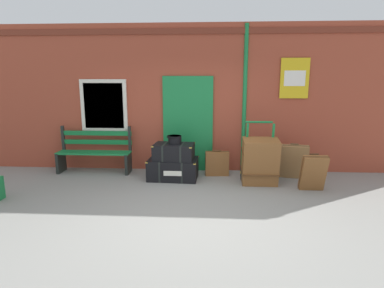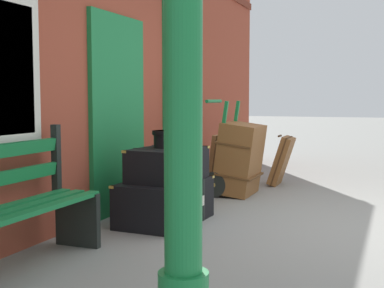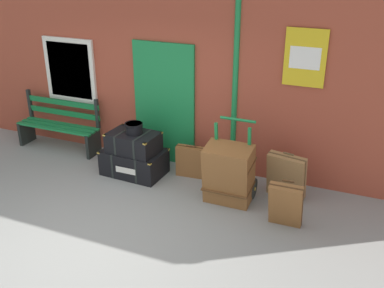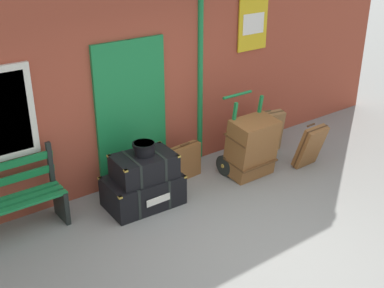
% 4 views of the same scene
% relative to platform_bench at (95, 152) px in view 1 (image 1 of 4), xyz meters
% --- Properties ---
extents(ground_plane, '(60.00, 60.00, 0.00)m').
position_rel_platform_bench_xyz_m(ground_plane, '(2.23, -2.16, -0.44)').
color(ground_plane, gray).
extents(brick_facade, '(10.40, 0.35, 3.20)m').
position_rel_platform_bench_xyz_m(brick_facade, '(2.22, 0.44, 1.15)').
color(brick_facade, '#9E422D').
rests_on(brick_facade, ground).
extents(platform_bench, '(1.60, 0.43, 1.01)m').
position_rel_platform_bench_xyz_m(platform_bench, '(0.00, 0.00, 0.00)').
color(platform_bench, '#197A3D').
rests_on(platform_bench, ground).
extents(steamer_trunk_base, '(1.04, 0.70, 0.43)m').
position_rel_platform_bench_xyz_m(steamer_trunk_base, '(1.79, -0.39, -0.23)').
color(steamer_trunk_base, black).
rests_on(steamer_trunk_base, ground).
extents(steamer_trunk_middle, '(0.85, 0.61, 0.33)m').
position_rel_platform_bench_xyz_m(steamer_trunk_middle, '(1.81, -0.41, 0.14)').
color(steamer_trunk_middle, black).
rests_on(steamer_trunk_middle, steamer_trunk_base).
extents(round_hatbox, '(0.29, 0.29, 0.17)m').
position_rel_platform_bench_xyz_m(round_hatbox, '(1.83, -0.40, 0.39)').
color(round_hatbox, black).
rests_on(round_hatbox, steamer_trunk_middle).
extents(porters_trolley, '(0.71, 0.56, 1.21)m').
position_rel_platform_bench_xyz_m(porters_trolley, '(3.52, -0.48, -0.17)').
color(porters_trolley, black).
rests_on(porters_trolley, ground).
extents(large_brown_trunk, '(0.70, 0.55, 0.93)m').
position_rel_platform_bench_xyz_m(large_brown_trunk, '(3.52, -0.65, 0.02)').
color(large_brown_trunk, brown).
rests_on(large_brown_trunk, ground).
extents(suitcase_cream, '(0.61, 0.36, 0.73)m').
position_rel_platform_bench_xyz_m(suitcase_cream, '(4.28, -0.20, -0.09)').
color(suitcase_cream, olive).
rests_on(suitcase_cream, ground).
extents(suitcase_slate, '(0.46, 0.34, 0.71)m').
position_rel_platform_bench_xyz_m(suitcase_slate, '(4.44, -1.00, -0.10)').
color(suitcase_slate, brown).
rests_on(suitcase_slate, ground).
extents(suitcase_brown, '(0.51, 0.19, 0.56)m').
position_rel_platform_bench_xyz_m(suitcase_brown, '(2.70, -0.11, -0.18)').
color(suitcase_brown, brown).
rests_on(suitcase_brown, ground).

